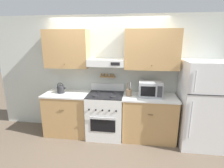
{
  "coord_description": "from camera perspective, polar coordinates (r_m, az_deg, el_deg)",
  "views": [
    {
      "loc": [
        0.6,
        -3.11,
        2.04
      ],
      "look_at": [
        0.15,
        0.27,
        1.17
      ],
      "focal_mm": 28.0,
      "sensor_mm": 36.0,
      "label": 1
    }
  ],
  "objects": [
    {
      "name": "ground_plane",
      "position": [
        3.76,
        -2.89,
        -18.58
      ],
      "size": [
        16.0,
        16.0,
        0.0
      ],
      "primitive_type": "plane",
      "color": "brown"
    },
    {
      "name": "wall_back",
      "position": [
        3.8,
        -1.04,
        5.58
      ],
      "size": [
        5.2,
        0.46,
        2.55
      ],
      "color": "silver",
      "rests_on": "ground_plane"
    },
    {
      "name": "counter_left",
      "position": [
        4.05,
        -14.11,
        -9.12
      ],
      "size": [
        0.95,
        0.65,
        0.92
      ],
      "color": "tan",
      "rests_on": "ground_plane"
    },
    {
      "name": "counter_right",
      "position": [
        3.8,
        11.91,
        -10.62
      ],
      "size": [
        1.09,
        0.65,
        0.92
      ],
      "color": "tan",
      "rests_on": "ground_plane"
    },
    {
      "name": "stove_range",
      "position": [
        3.81,
        -2.13,
        -10.04
      ],
      "size": [
        0.74,
        0.69,
        1.1
      ],
      "color": "white",
      "rests_on": "ground_plane"
    },
    {
      "name": "refrigerator",
      "position": [
        3.8,
        27.22,
        -5.89
      ],
      "size": [
        0.79,
        0.79,
        1.67
      ],
      "color": "white",
      "rests_on": "ground_plane"
    },
    {
      "name": "tea_kettle",
      "position": [
        3.91,
        -16.41,
        -1.5
      ],
      "size": [
        0.2,
        0.16,
        0.23
      ],
      "color": "#232326",
      "rests_on": "counter_left"
    },
    {
      "name": "microwave",
      "position": [
        3.59,
        12.38,
        -1.63
      ],
      "size": [
        0.46,
        0.35,
        0.3
      ],
      "color": "#ADAFB5",
      "rests_on": "counter_right"
    },
    {
      "name": "utensil_crock",
      "position": [
        3.59,
        5.51,
        -2.72
      ],
      "size": [
        0.12,
        0.12,
        0.29
      ],
      "color": "#8E7051",
      "rests_on": "counter_right"
    }
  ]
}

